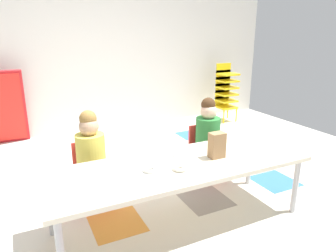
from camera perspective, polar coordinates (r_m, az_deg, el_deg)
The scene contains 11 objects.
ground_plane at distance 3.29m, azimuth -3.88°, elevation -11.80°, with size 6.66×4.73×0.02m.
back_wall at distance 5.17m, azimuth -14.73°, elevation 14.35°, with size 6.66×0.10×2.78m, color beige.
craft_table at distance 2.55m, azimuth 2.31°, elevation -7.77°, with size 2.16×0.74×0.55m.
seated_child_near_camera at distance 2.86m, azimuth -14.11°, elevation -4.41°, with size 0.33×0.33×0.92m.
seated_child_middle_seat at distance 3.32m, azimuth 7.28°, elevation -1.05°, with size 0.33×0.33×0.92m.
kid_chair_yellow_stack at distance 5.74m, azimuth 10.60°, elevation 6.64°, with size 0.32×0.30×1.04m.
paper_bag_brown at distance 2.64m, azimuth 9.02°, elevation -3.52°, with size 0.13×0.09×0.22m, color #9E754C.
paper_plate_near_edge at distance 2.38m, azimuth -3.31°, elevation -8.45°, with size 0.18×0.18×0.01m, color white.
paper_plate_center_table at distance 2.70m, azimuth 2.72°, elevation -5.30°, with size 0.18×0.18×0.01m, color white.
donut_powdered_on_plate at distance 2.37m, azimuth -3.32°, elevation -8.04°, with size 0.11×0.11×0.03m, color white.
donut_powdered_loose at distance 2.41m, azimuth 2.17°, elevation -7.81°, with size 0.11×0.11×0.03m, color white.
Camera 1 is at (-1.07, -2.69, 1.57)m, focal length 33.02 mm.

